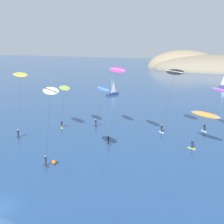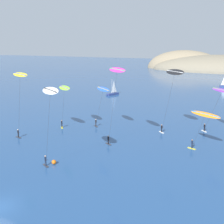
% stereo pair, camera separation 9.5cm
% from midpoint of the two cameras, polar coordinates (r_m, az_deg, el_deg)
% --- Properties ---
extents(headland_island, '(95.49, 46.27, 26.08)m').
position_cam_midpoint_polar(headland_island, '(204.05, 19.81, 8.01)').
color(headland_island, '#7A705B').
rests_on(headland_island, ground).
extents(sailboat_near, '(3.25, 5.82, 5.70)m').
position_cam_midpoint_polar(sailboat_near, '(100.05, -0.08, 3.83)').
color(sailboat_near, navy).
rests_on(sailboat_near, ground).
extents(kitesurfer_lime, '(5.48, 4.63, 9.64)m').
position_cam_midpoint_polar(kitesurfer_lime, '(58.43, -9.75, 4.27)').
color(kitesurfer_lime, yellow).
rests_on(kitesurfer_lime, ground).
extents(kitesurfer_orange, '(5.53, 3.82, 7.04)m').
position_cam_midpoint_polar(kitesurfer_orange, '(48.91, 18.15, -1.02)').
color(kitesurfer_orange, yellow).
rests_on(kitesurfer_orange, ground).
extents(kitesurfer_blue, '(6.46, 5.37, 9.41)m').
position_cam_midpoint_polar(kitesurfer_blue, '(57.58, -1.99, 4.06)').
color(kitesurfer_blue, '#2D2D33').
rests_on(kitesurfer_blue, ground).
extents(kitesurfer_white, '(6.07, 4.15, 12.50)m').
position_cam_midpoint_polar(kitesurfer_white, '(38.29, -12.55, 2.85)').
color(kitesurfer_white, '#2D2D33').
rests_on(kitesurfer_white, ground).
extents(kitesurfer_purple, '(6.16, 6.95, 9.79)m').
position_cam_midpoint_polar(kitesurfer_purple, '(56.98, 21.19, 3.50)').
color(kitesurfer_purple, silver).
rests_on(kitesurfer_purple, ground).
extents(kitesurfer_black, '(5.84, 5.49, 13.43)m').
position_cam_midpoint_polar(kitesurfer_black, '(54.24, 12.41, 7.08)').
color(kitesurfer_black, silver).
rests_on(kitesurfer_black, ground).
extents(kitesurfer_yellow, '(7.01, 4.03, 13.08)m').
position_cam_midpoint_polar(kitesurfer_yellow, '(52.85, -18.26, 6.32)').
color(kitesurfer_yellow, '#2D2D33').
rests_on(kitesurfer_yellow, ground).
extents(kitesurfer_magenta, '(5.96, 5.05, 14.37)m').
position_cam_midpoint_polar(kitesurfer_magenta, '(46.12, 0.80, 7.18)').
color(kitesurfer_magenta, '#2D2D33').
rests_on(kitesurfer_magenta, ground).
extents(marker_buoy, '(0.70, 0.70, 0.70)m').
position_cam_midpoint_polar(marker_buoy, '(44.72, -11.76, -9.93)').
color(marker_buoy, orange).
rests_on(marker_buoy, ground).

